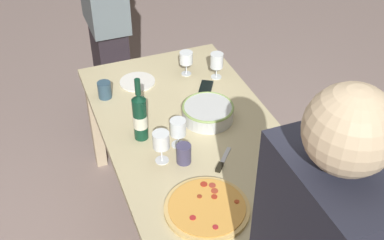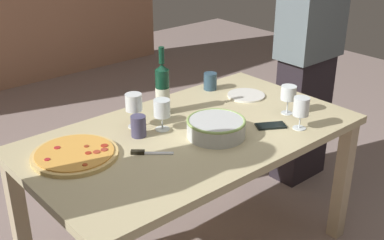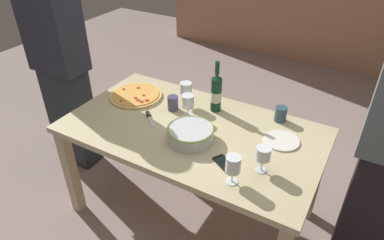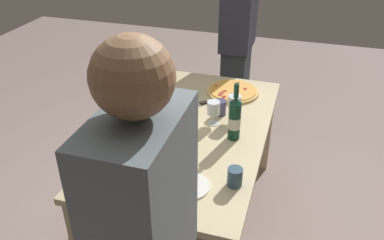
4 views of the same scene
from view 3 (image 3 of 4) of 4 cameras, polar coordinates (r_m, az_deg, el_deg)
name	(u,v)px [view 3 (image 3 of 4)]	position (r m, az deg, el deg)	size (l,w,h in m)	color
ground_plane	(192,211)	(2.65, 0.00, -14.80)	(8.00, 8.00, 0.00)	gray
dining_table	(192,140)	(2.20, 0.00, -3.32)	(1.60, 0.90, 0.75)	#C9BA8C
pizza	(136,95)	(2.51, -9.30, 4.05)	(0.38, 0.38, 0.03)	#DEBA6E
serving_bowl	(190,133)	(2.02, -0.26, -2.23)	(0.28, 0.28, 0.08)	silver
wine_bottle	(216,92)	(2.26, 4.04, 4.58)	(0.07, 0.07, 0.35)	#0F3925
wine_glass_near_pizza	(263,155)	(1.80, 11.72, -5.66)	(0.08, 0.08, 0.15)	white
wine_glass_by_bottle	(186,90)	(2.32, -1.02, 5.06)	(0.08, 0.08, 0.17)	white
wine_glass_far_left	(233,166)	(1.71, 6.83, -7.53)	(0.08, 0.08, 0.16)	white
wine_glass_far_right	(188,102)	(2.21, -0.69, 3.06)	(0.08, 0.08, 0.15)	white
cup_amber	(173,103)	(2.31, -3.18, 2.81)	(0.07, 0.07, 0.10)	#433F60
cup_ceramic	(281,114)	(2.26, 14.50, 0.97)	(0.08, 0.08, 0.10)	#2F4B5E
side_plate	(282,141)	(2.10, 14.64, -3.32)	(0.21, 0.21, 0.01)	white
cell_phone	(225,164)	(1.88, 5.42, -7.22)	(0.07, 0.14, 0.01)	black
pizza_knife	(149,117)	(2.26, -7.10, 0.47)	(0.15, 0.14, 0.02)	silver
person_host	(60,65)	(2.80, -21.03, 8.55)	(0.41, 0.24, 1.76)	#262E33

